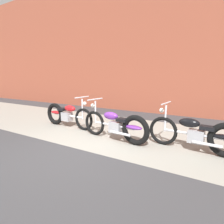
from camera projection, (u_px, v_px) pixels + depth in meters
The scene contains 6 objects.
ground_plane at pixel (78, 149), 4.17m from camera, with size 80.00×80.00×0.00m, color #38383A.
sidewalk_slab at pixel (116, 130), 5.65m from camera, with size 36.00×3.50×0.01m, color gray.
brick_building_wall at pixel (156, 39), 7.96m from camera, with size 36.00×0.50×6.45m, color brown.
motorcycle_red at pixel (65, 114), 6.02m from camera, with size 2.01×0.58×1.03m.
motorcycle_purple at pixel (118, 126), 4.65m from camera, with size 2.00×0.60×1.03m.
motorcycle_black at pixel (200, 134), 3.93m from camera, with size 2.01×0.58×1.03m.
Camera 1 is at (2.68, -2.99, 1.60)m, focal length 29.67 mm.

